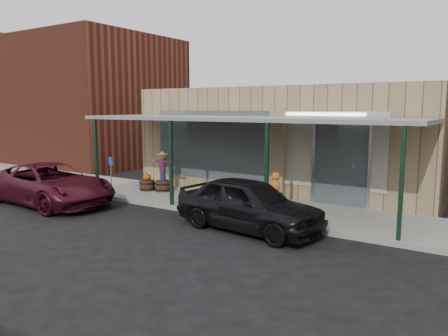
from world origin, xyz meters
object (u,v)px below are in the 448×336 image
Objects in this scene: barrel_scarecrow at (163,178)px; handicap_sign at (111,170)px; parked_sedan at (249,204)px; car_maroon at (50,184)px; barrel_pumpkin at (147,184)px.

barrel_scarecrow reaches higher than handicap_sign.
parked_sedan is (6.67, -1.06, -0.30)m from handicap_sign.
barrel_scarecrow is 4.12m from car_maroon.
barrel_pumpkin is 3.63m from car_maroon.
barrel_scarecrow is 5.88m from parked_sedan.
handicap_sign is 0.27× the size of car_maroon.
handicap_sign is at bearing -20.11° from car_maroon.
barrel_pumpkin is 6.40m from parked_sedan.
handicap_sign reaches higher than barrel_pumpkin.
car_maroon is at bearing -124.20° from barrel_scarecrow.
barrel_pumpkin is 0.15× the size of car_maroon.
parked_sedan reaches higher than handicap_sign.
barrel_pumpkin is (-0.64, -0.21, -0.28)m from barrel_scarecrow.
car_maroon is (-1.58, -3.25, 0.32)m from barrel_pumpkin.
barrel_pumpkin is at bearing 75.09° from handicap_sign.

